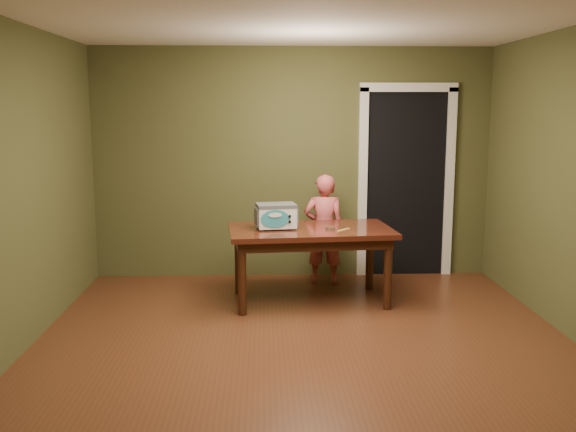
{
  "coord_description": "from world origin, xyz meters",
  "views": [
    {
      "loc": [
        -0.32,
        -4.77,
        1.93
      ],
      "look_at": [
        -0.11,
        1.0,
        0.95
      ],
      "focal_mm": 40.0,
      "sensor_mm": 36.0,
      "label": 1
    }
  ],
  "objects": [
    {
      "name": "toy_oven",
      "position": [
        -0.21,
        1.44,
        0.88
      ],
      "size": [
        0.43,
        0.32,
        0.25
      ],
      "rotation": [
        0.0,
        0.0,
        0.15
      ],
      "color": "#4C4F54",
      "rests_on": "dining_table"
    },
    {
      "name": "floor",
      "position": [
        0.0,
        0.0,
        0.0
      ],
      "size": [
        5.0,
        5.0,
        0.0
      ],
      "primitive_type": "plane",
      "color": "#552B18",
      "rests_on": "ground"
    },
    {
      "name": "child",
      "position": [
        0.33,
        2.12,
        0.61
      ],
      "size": [
        0.46,
        0.32,
        1.22
      ],
      "primitive_type": "imported",
      "rotation": [
        0.0,
        0.0,
        3.07
      ],
      "color": "#CD5456",
      "rests_on": "floor"
    },
    {
      "name": "room_shell",
      "position": [
        0.0,
        0.0,
        1.71
      ],
      "size": [
        4.52,
        5.02,
        2.61
      ],
      "color": "#474A27",
      "rests_on": "ground"
    },
    {
      "name": "doorway",
      "position": [
        1.3,
        2.78,
        1.06
      ],
      "size": [
        1.1,
        0.66,
        2.25
      ],
      "color": "black",
      "rests_on": "ground"
    },
    {
      "name": "baking_pan",
      "position": [
        0.32,
        1.4,
        0.76
      ],
      "size": [
        0.1,
        0.1,
        0.02
      ],
      "color": "silver",
      "rests_on": "dining_table"
    },
    {
      "name": "spatula",
      "position": [
        0.45,
        1.33,
        0.75
      ],
      "size": [
        0.14,
        0.15,
        0.01
      ],
      "primitive_type": "cube",
      "rotation": [
        0.0,
        0.0,
        0.81
      ],
      "color": "#D1BE5B",
      "rests_on": "dining_table"
    },
    {
      "name": "dining_table",
      "position": [
        0.13,
        1.45,
        0.65
      ],
      "size": [
        1.67,
        1.04,
        0.75
      ],
      "rotation": [
        0.0,
        0.0,
        0.09
      ],
      "color": "#35160C",
      "rests_on": "floor"
    }
  ]
}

